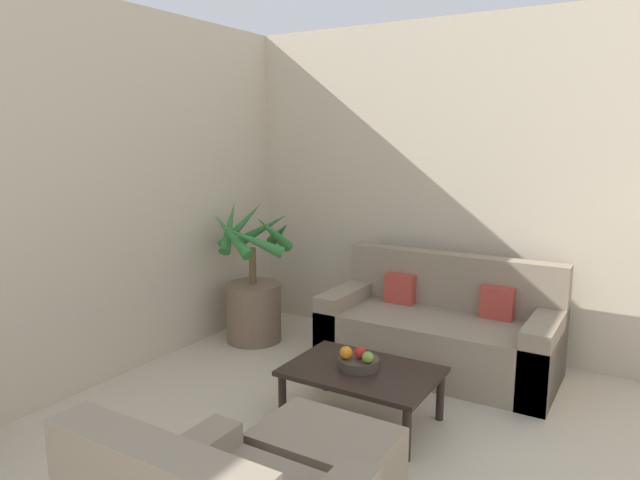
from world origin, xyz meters
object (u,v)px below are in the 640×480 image
Objects in this scene: sofa_loveseat at (439,332)px; fruit_bowl at (359,363)px; orange_fruit at (346,353)px; coffee_table at (362,375)px; ottoman at (326,472)px; potted_palm at (253,293)px; apple_red at (360,353)px; apple_green at (368,357)px.

fruit_bowl is at bearing -98.69° from sofa_loveseat.
sofa_loveseat is 21.53× the size of orange_fruit.
coffee_table is 0.17m from orange_fruit.
fruit_bowl is at bearing 108.12° from ottoman.
fruit_bowl reaches higher than coffee_table.
sofa_loveseat is at bearing 83.17° from coffee_table.
fruit_bowl is at bearing -28.77° from potted_palm.
ottoman is (0.28, -0.89, -0.23)m from apple_red.
coffee_table is at bearing -96.83° from sofa_loveseat.
coffee_table is (1.46, -0.80, -0.13)m from potted_palm.
apple_green reaches higher than fruit_bowl.
potted_palm is at bearing 151.31° from coffee_table.
orange_fruit reaches higher than apple_green.
fruit_bowl is 0.07m from apple_red.
fruit_bowl is at bearing 156.39° from apple_green.
sofa_loveseat is 23.17× the size of apple_red.
coffee_table is 0.15m from apple_green.
ottoman is (0.29, -0.89, -0.16)m from fruit_bowl.
apple_green is 0.11× the size of ottoman.
apple_green is at bearing 103.84° from ottoman.
potted_palm is at bearing 135.77° from ottoman.
orange_fruit is at bearing 112.81° from ottoman.
coffee_table is at bearing -24.96° from fruit_bowl.
potted_palm reaches higher than sofa_loveseat.
sofa_loveseat is 1.88× the size of coffee_table.
apple_red is 1.05× the size of apple_green.
apple_red is 0.12× the size of ottoman.
apple_red is 0.97m from ottoman.
ottoman is at bearing -86.03° from sofa_loveseat.
potted_palm is 1.63m from fruit_bowl.
potted_palm is 1.72m from apple_green.
orange_fruit is at bearing -146.28° from apple_red.
sofa_loveseat is 1.05m from apple_red.
apple_green is at bearing -27.89° from apple_red.
apple_green is at bearing -22.68° from coffee_table.
coffee_table is 11.42× the size of orange_fruit.
apple_green reaches higher than coffee_table.
fruit_bowl is (-0.03, 0.02, 0.07)m from coffee_table.
coffee_table is 0.92m from ottoman.
orange_fruit is (-0.10, -0.03, 0.14)m from coffee_table.
ottoman is at bearing -44.23° from potted_palm.
ottoman is (0.36, -0.84, -0.23)m from orange_fruit.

